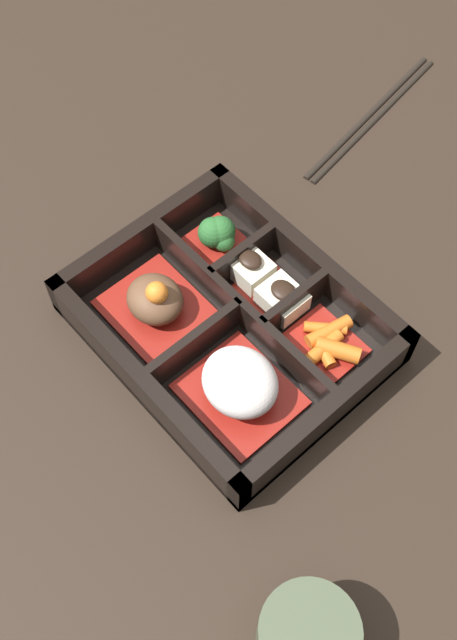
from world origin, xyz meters
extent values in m
plane|color=black|center=(0.00, 0.00, 0.00)|extent=(3.00, 3.00, 0.00)
cube|color=black|center=(0.00, 0.00, 0.01)|extent=(0.26, 0.21, 0.01)
cube|color=black|center=(0.00, -0.10, 0.02)|extent=(0.26, 0.01, 0.05)
cube|color=black|center=(0.00, 0.10, 0.02)|extent=(0.26, 0.01, 0.05)
cube|color=black|center=(-0.12, 0.00, 0.02)|extent=(0.01, 0.21, 0.05)
cube|color=black|center=(0.12, 0.00, 0.02)|extent=(0.01, 0.21, 0.05)
cube|color=black|center=(0.00, -0.01, 0.02)|extent=(0.23, 0.01, 0.05)
cube|color=black|center=(-0.03, -0.05, 0.02)|extent=(0.01, 0.08, 0.05)
cube|color=black|center=(0.04, -0.05, 0.02)|extent=(0.01, 0.08, 0.05)
cube|color=black|center=(0.00, 0.04, 0.02)|extent=(0.01, 0.10, 0.05)
cube|color=maroon|center=(-0.06, 0.04, 0.01)|extent=(0.10, 0.08, 0.01)
ellipsoid|color=silver|center=(-0.06, 0.04, 0.04)|extent=(0.07, 0.06, 0.05)
cube|color=maroon|center=(0.06, 0.04, 0.01)|extent=(0.10, 0.08, 0.01)
ellipsoid|color=brown|center=(0.06, 0.04, 0.03)|extent=(0.06, 0.05, 0.03)
sphere|color=orange|center=(0.05, 0.04, 0.05)|extent=(0.02, 0.02, 0.02)
cube|color=maroon|center=(-0.07, -0.05, 0.01)|extent=(0.07, 0.06, 0.01)
cylinder|color=#D1661E|center=(-0.07, -0.06, 0.02)|extent=(0.02, 0.05, 0.01)
cylinder|color=#D1661E|center=(-0.08, -0.05, 0.02)|extent=(0.01, 0.04, 0.01)
cylinder|color=#D1661E|center=(-0.06, -0.06, 0.02)|extent=(0.04, 0.03, 0.01)
cylinder|color=#D1661E|center=(-0.09, -0.05, 0.02)|extent=(0.04, 0.03, 0.02)
cylinder|color=#D1661E|center=(-0.08, -0.04, 0.02)|extent=(0.03, 0.02, 0.01)
cube|color=maroon|center=(0.01, -0.05, 0.01)|extent=(0.05, 0.06, 0.01)
cube|color=beige|center=(-0.02, -0.05, 0.03)|extent=(0.04, 0.03, 0.02)
ellipsoid|color=black|center=(-0.02, -0.05, 0.04)|extent=(0.02, 0.02, 0.01)
cube|color=beige|center=(0.03, -0.05, 0.03)|extent=(0.04, 0.03, 0.02)
ellipsoid|color=black|center=(0.03, -0.05, 0.04)|extent=(0.02, 0.02, 0.01)
cube|color=maroon|center=(0.08, -0.05, 0.01)|extent=(0.05, 0.06, 0.01)
sphere|color=#265B28|center=(0.08, -0.06, 0.03)|extent=(0.03, 0.03, 0.03)
sphere|color=#265B28|center=(0.08, -0.05, 0.03)|extent=(0.03, 0.03, 0.03)
sphere|color=#265B28|center=(0.07, -0.06, 0.03)|extent=(0.02, 0.02, 0.02)
cylinder|color=#424C38|center=(-0.24, 0.13, 0.03)|extent=(0.07, 0.07, 0.06)
cylinder|color=#597A38|center=(-0.24, 0.13, 0.05)|extent=(0.06, 0.06, 0.01)
cylinder|color=black|center=(0.10, -0.30, 0.00)|extent=(0.04, 0.24, 0.01)
cylinder|color=black|center=(0.10, -0.30, 0.00)|extent=(0.04, 0.24, 0.01)
camera|label=1|loc=(-0.25, 0.23, 0.61)|focal=42.00mm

